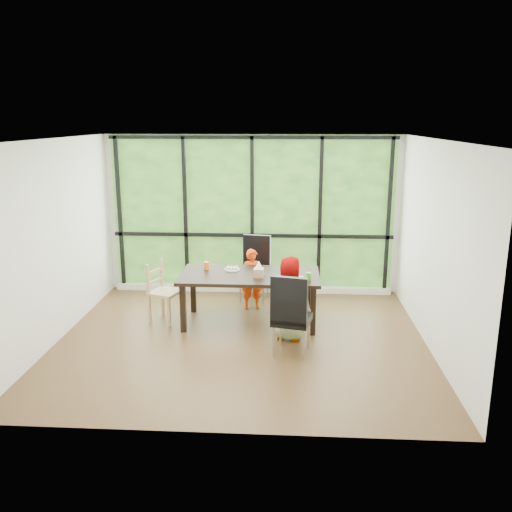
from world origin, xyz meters
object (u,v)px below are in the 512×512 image
plate_far (232,270)px  chair_end_beech (165,292)px  plate_near (287,279)px  orange_cup (206,266)px  dining_table (250,298)px  chair_interior_leather (292,314)px  tissue_box (259,273)px  child_toddler (252,279)px  child_older (291,299)px  green_cup (309,277)px  chair_window_leather (254,269)px

plate_far → chair_end_beech: bearing=-167.7°
plate_near → orange_cup: 1.29m
dining_table → orange_cup: size_ratio=17.17×
chair_interior_leather → tissue_box: (-0.48, 0.90, 0.27)m
child_toddler → tissue_box: size_ratio=6.82×
child_toddler → chair_interior_leather: bearing=-79.9°
child_toddler → child_older: (0.60, -1.19, 0.10)m
chair_interior_leather → tissue_box: 1.06m
chair_interior_leather → green_cup: size_ratio=9.35×
chair_window_leather → chair_interior_leather: (0.61, -2.03, 0.00)m
chair_end_beech → child_older: size_ratio=0.77×
child_older → chair_window_leather: bearing=-59.4°
chair_end_beech → child_older: 1.94m
chair_interior_leather → child_older: (-0.02, 0.46, 0.04)m
chair_interior_leather → chair_end_beech: chair_interior_leather is taller
child_older → tissue_box: 0.68m
orange_cup → chair_window_leather: bearing=49.8°
child_toddler → plate_far: child_toddler is taller
dining_table → plate_near: bearing=-22.8°
chair_interior_leather → plate_far: size_ratio=4.84×
child_toddler → chair_window_leather: bearing=78.9°
child_older → green_cup: bearing=-119.0°
dining_table → chair_end_beech: chair_end_beech is taller
child_toddler → dining_table: bearing=-100.4°
chair_end_beech → plate_near: 1.84m
chair_interior_leather → plate_far: bearing=-41.7°
chair_interior_leather → orange_cup: size_ratio=9.15×
green_cup → dining_table: bearing=162.6°
child_toddler → chair_end_beech: bearing=-164.0°
chair_interior_leather → green_cup: bearing=-94.1°
chair_end_beech → plate_near: (1.80, -0.22, 0.31)m
child_older → plate_near: bearing=-71.8°
dining_table → child_older: 0.86m
chair_window_leather → chair_interior_leather: same height
orange_cup → child_toddler: bearing=31.7°
dining_table → child_older: child_older is taller
child_toddler → green_cup: size_ratio=8.39×
green_cup → tissue_box: tissue_box is taller
chair_end_beech → plate_far: size_ratio=4.03×
child_older → green_cup: 0.46m
chair_end_beech → plate_far: 1.05m
chair_window_leather → tissue_box: 1.17m
chair_end_beech → green_cup: (2.10, -0.26, 0.36)m
plate_near → green_cup: (0.30, -0.04, 0.05)m
chair_end_beech → child_toddler: child_toddler is taller
child_older → plate_far: (-0.88, 0.78, 0.17)m
chair_end_beech → child_older: child_older is taller
dining_table → tissue_box: tissue_box is taller
plate_far → orange_cup: (-0.39, 0.00, 0.05)m
chair_window_leather → plate_far: size_ratio=4.84×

